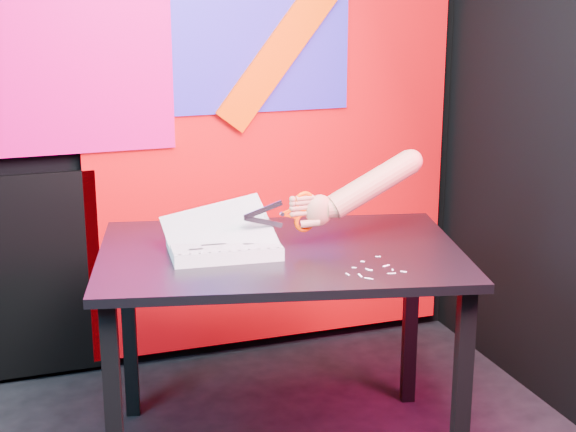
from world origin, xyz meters
name	(u,v)px	position (x,y,z in m)	size (l,w,h in m)	color
room	(202,99)	(0.00, 0.00, 1.35)	(3.01, 3.01, 2.71)	black
backdrop	(134,147)	(0.06, 1.46, 0.96)	(2.88, 0.05, 2.08)	red
work_table	(280,276)	(0.40, 0.61, 0.66)	(1.34, 1.04, 0.75)	black
printout_stack	(223,246)	(0.21, 0.63, 0.77)	(0.37, 0.29, 0.18)	silver
scissors	(300,212)	(0.46, 0.61, 0.87)	(0.25, 0.02, 0.14)	#A1A3B0
hand_forearm	(364,188)	(0.69, 0.61, 0.94)	(0.47, 0.09, 0.24)	#926047
paper_clippings	(374,270)	(0.61, 0.32, 0.75)	(0.19, 0.20, 0.00)	white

